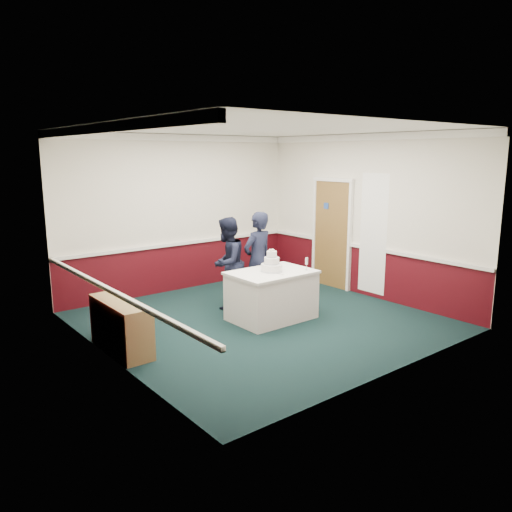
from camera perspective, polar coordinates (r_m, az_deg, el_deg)
ground at (r=8.10m, az=0.63°, el=-7.37°), size 5.00×5.00×0.00m
room_shell at (r=8.21m, az=-1.62°, el=6.94°), size 5.00×5.00×3.00m
sideboard at (r=7.03m, az=-15.15°, el=-7.73°), size 0.41×1.20×0.70m
cake_table at (r=8.06m, az=1.78°, el=-4.46°), size 1.32×0.92×0.79m
wedding_cake at (r=7.94m, az=1.81°, el=-1.00°), size 0.35×0.35×0.36m
cake_knife at (r=7.80m, az=2.58°, el=-2.05°), size 0.03×0.22×0.00m
champagne_flute at (r=8.06m, az=5.81°, el=-0.66°), size 0.05×0.05×0.21m
person_man at (r=8.60m, az=-3.31°, el=-0.79°), size 0.96×0.90×1.58m
person_woman at (r=8.57m, az=0.20°, el=-0.48°), size 0.66×0.47×1.68m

